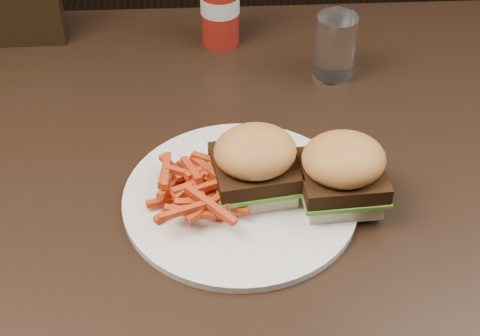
{
  "coord_description": "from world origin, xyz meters",
  "views": [
    {
      "loc": [
        -0.03,
        -0.81,
        1.42
      ],
      "look_at": [
        0.0,
        -0.11,
        0.8
      ],
      "focal_mm": 55.0,
      "sensor_mm": 36.0,
      "label": 1
    }
  ],
  "objects_px": {
    "tumbler": "(335,46)",
    "plate": "(240,199)",
    "ketchup_bottle": "(220,11)",
    "dining_table": "(235,155)",
    "chair_far": "(0,120)"
  },
  "relations": [
    {
      "from": "chair_far",
      "to": "ketchup_bottle",
      "type": "relative_size",
      "value": 3.59
    },
    {
      "from": "dining_table",
      "to": "chair_far",
      "type": "xyz_separation_m",
      "value": [
        -0.5,
        0.5,
        -0.3
      ]
    },
    {
      "from": "dining_table",
      "to": "tumbler",
      "type": "bearing_deg",
      "value": 45.6
    },
    {
      "from": "plate",
      "to": "ketchup_bottle",
      "type": "distance_m",
      "value": 0.4
    },
    {
      "from": "chair_far",
      "to": "tumbler",
      "type": "bearing_deg",
      "value": 152.56
    },
    {
      "from": "tumbler",
      "to": "ketchup_bottle",
      "type": "bearing_deg",
      "value": 148.27
    },
    {
      "from": "ketchup_bottle",
      "to": "tumbler",
      "type": "distance_m",
      "value": 0.21
    },
    {
      "from": "dining_table",
      "to": "chair_far",
      "type": "bearing_deg",
      "value": 134.81
    },
    {
      "from": "plate",
      "to": "tumbler",
      "type": "height_order",
      "value": "tumbler"
    },
    {
      "from": "dining_table",
      "to": "chair_far",
      "type": "distance_m",
      "value": 0.77
    },
    {
      "from": "dining_table",
      "to": "chair_far",
      "type": "height_order",
      "value": "dining_table"
    },
    {
      "from": "plate",
      "to": "ketchup_bottle",
      "type": "bearing_deg",
      "value": 91.91
    },
    {
      "from": "ketchup_bottle",
      "to": "dining_table",
      "type": "bearing_deg",
      "value": -87.62
    },
    {
      "from": "dining_table",
      "to": "tumbler",
      "type": "height_order",
      "value": "tumbler"
    },
    {
      "from": "tumbler",
      "to": "plate",
      "type": "bearing_deg",
      "value": -119.77
    }
  ]
}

